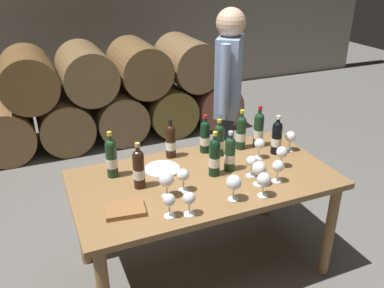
# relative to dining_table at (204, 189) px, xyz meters

# --- Properties ---
(ground_plane) EXTENTS (14.00, 14.00, 0.00)m
(ground_plane) POSITION_rel_dining_table_xyz_m (0.00, 0.00, -0.67)
(ground_plane) COLOR #66635E
(cellar_back_wall) EXTENTS (10.00, 0.24, 2.80)m
(cellar_back_wall) POSITION_rel_dining_table_xyz_m (0.00, 4.20, 0.73)
(cellar_back_wall) COLOR gray
(cellar_back_wall) RESTS_ON ground_plane
(barrel_stack) EXTENTS (3.12, 0.90, 1.15)m
(barrel_stack) POSITION_rel_dining_table_xyz_m (0.00, 2.60, -0.13)
(barrel_stack) COLOR brown
(barrel_stack) RESTS_ON ground_plane
(dining_table) EXTENTS (1.70, 0.90, 0.76)m
(dining_table) POSITION_rel_dining_table_xyz_m (0.00, 0.00, 0.00)
(dining_table) COLOR olive
(dining_table) RESTS_ON ground_plane
(wine_bottle_0) EXTENTS (0.07, 0.07, 0.29)m
(wine_bottle_0) POSITION_rel_dining_table_xyz_m (0.62, 0.11, 0.22)
(wine_bottle_0) COLOR black
(wine_bottle_0) RESTS_ON dining_table
(wine_bottle_1) EXTENTS (0.07, 0.07, 0.29)m
(wine_bottle_1) POSITION_rel_dining_table_xyz_m (-0.10, 0.36, 0.22)
(wine_bottle_1) COLOR black
(wine_bottle_1) RESTS_ON dining_table
(wine_bottle_2) EXTENTS (0.07, 0.07, 0.28)m
(wine_bottle_2) POSITION_rel_dining_table_xyz_m (0.23, 0.25, 0.21)
(wine_bottle_2) COLOR #19381E
(wine_bottle_2) RESTS_ON dining_table
(wine_bottle_3) EXTENTS (0.07, 0.07, 0.32)m
(wine_bottle_3) POSITION_rel_dining_table_xyz_m (0.57, 0.27, 0.23)
(wine_bottle_3) COLOR #19381E
(wine_bottle_3) RESTS_ON dining_table
(wine_bottle_4) EXTENTS (0.07, 0.07, 0.32)m
(wine_bottle_4) POSITION_rel_dining_table_xyz_m (-0.54, 0.24, 0.23)
(wine_bottle_4) COLOR #19381E
(wine_bottle_4) RESTS_ON dining_table
(wine_bottle_5) EXTENTS (0.07, 0.07, 0.28)m
(wine_bottle_5) POSITION_rel_dining_table_xyz_m (0.20, 0.02, 0.21)
(wine_bottle_5) COLOR #19381E
(wine_bottle_5) RESTS_ON dining_table
(wine_bottle_6) EXTENTS (0.07, 0.07, 0.31)m
(wine_bottle_6) POSITION_rel_dining_table_xyz_m (0.07, -0.00, 0.22)
(wine_bottle_6) COLOR black
(wine_bottle_6) RESTS_ON dining_table
(wine_bottle_7) EXTENTS (0.07, 0.07, 0.29)m
(wine_bottle_7) POSITION_rel_dining_table_xyz_m (0.16, 0.33, 0.22)
(wine_bottle_7) COLOR black
(wine_bottle_7) RESTS_ON dining_table
(wine_bottle_8) EXTENTS (0.07, 0.07, 0.30)m
(wine_bottle_8) POSITION_rel_dining_table_xyz_m (0.43, 0.28, 0.22)
(wine_bottle_8) COLOR #19381E
(wine_bottle_8) RESTS_ON dining_table
(wine_bottle_9) EXTENTS (0.07, 0.07, 0.30)m
(wine_bottle_9) POSITION_rel_dining_table_xyz_m (-0.42, 0.04, 0.22)
(wine_bottle_9) COLOR black
(wine_bottle_9) RESTS_ON dining_table
(wine_glass_0) EXTENTS (0.08, 0.08, 0.16)m
(wine_glass_0) POSITION_rel_dining_table_xyz_m (0.23, -0.35, 0.20)
(wine_glass_0) COLOR white
(wine_glass_0) RESTS_ON dining_table
(wine_glass_1) EXTENTS (0.09, 0.09, 0.16)m
(wine_glass_1) POSITION_rel_dining_table_xyz_m (0.27, -0.22, 0.21)
(wine_glass_1) COLOR white
(wine_glass_1) RESTS_ON dining_table
(wine_glass_2) EXTENTS (0.08, 0.08, 0.15)m
(wine_glass_2) POSITION_rel_dining_table_xyz_m (0.54, -0.08, 0.20)
(wine_glass_2) COLOR white
(wine_glass_2) RESTS_ON dining_table
(wine_glass_3) EXTENTS (0.09, 0.09, 0.17)m
(wine_glass_3) POSITION_rel_dining_table_xyz_m (0.05, -0.31, 0.21)
(wine_glass_3) COLOR white
(wine_glass_3) RESTS_ON dining_table
(wine_glass_4) EXTENTS (0.08, 0.08, 0.15)m
(wine_glass_4) POSITION_rel_dining_table_xyz_m (-0.19, -0.11, 0.20)
(wine_glass_4) COLOR white
(wine_glass_4) RESTS_ON dining_table
(wine_glass_5) EXTENTS (0.07, 0.07, 0.14)m
(wine_glass_5) POSITION_rel_dining_table_xyz_m (-0.36, -0.32, 0.19)
(wine_glass_5) COLOR white
(wine_glass_5) RESTS_ON dining_table
(wine_glass_6) EXTENTS (0.08, 0.08, 0.15)m
(wine_glass_6) POSITION_rel_dining_table_xyz_m (0.47, 0.09, 0.20)
(wine_glass_6) COLOR white
(wine_glass_6) RESTS_ON dining_table
(wine_glass_7) EXTENTS (0.07, 0.07, 0.14)m
(wine_glass_7) POSITION_rel_dining_table_xyz_m (-0.25, -0.35, 0.19)
(wine_glass_7) COLOR white
(wine_glass_7) RESTS_ON dining_table
(wine_glass_8) EXTENTS (0.08, 0.08, 0.15)m
(wine_glass_8) POSITION_rel_dining_table_xyz_m (0.74, 0.11, 0.20)
(wine_glass_8) COLOR white
(wine_glass_8) RESTS_ON dining_table
(wine_glass_9) EXTENTS (0.08, 0.08, 0.15)m
(wine_glass_9) POSITION_rel_dining_table_xyz_m (0.40, -0.24, 0.20)
(wine_glass_9) COLOR white
(wine_glass_9) RESTS_ON dining_table
(wine_glass_10) EXTENTS (0.07, 0.07, 0.15)m
(wine_glass_10) POSITION_rel_dining_table_xyz_m (0.29, -0.11, 0.19)
(wine_glass_10) COLOR white
(wine_glass_10) RESTS_ON dining_table
(wine_glass_11) EXTENTS (0.09, 0.09, 0.17)m
(wine_glass_11) POSITION_rel_dining_table_xyz_m (-0.30, -0.13, 0.21)
(wine_glass_11) COLOR white
(wine_glass_11) RESTS_ON dining_table
(tasting_notebook) EXTENTS (0.24, 0.19, 0.03)m
(tasting_notebook) POSITION_rel_dining_table_xyz_m (-0.57, -0.18, 0.11)
(tasting_notebook) COLOR #936038
(tasting_notebook) RESTS_ON dining_table
(serving_plate) EXTENTS (0.24, 0.24, 0.01)m
(serving_plate) POSITION_rel_dining_table_xyz_m (-0.22, 0.19, 0.10)
(serving_plate) COLOR white
(serving_plate) RESTS_ON dining_table
(sommelier_presenting) EXTENTS (0.34, 0.41, 1.72)m
(sommelier_presenting) POSITION_rel_dining_table_xyz_m (0.56, 0.75, 0.37)
(sommelier_presenting) COLOR #383842
(sommelier_presenting) RESTS_ON ground_plane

